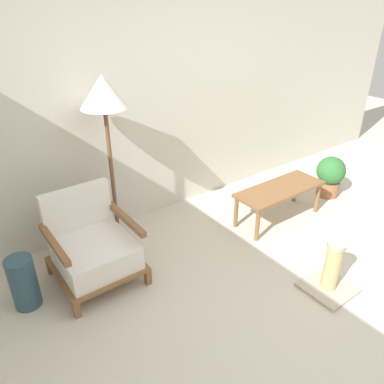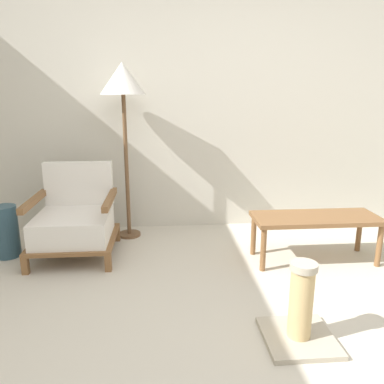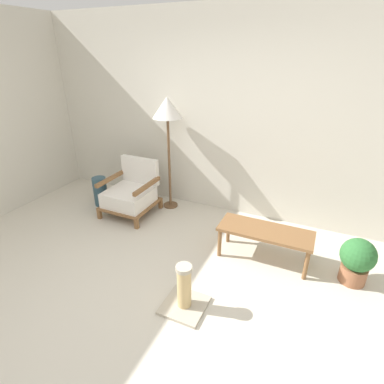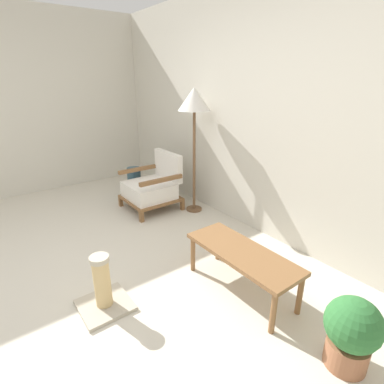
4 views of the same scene
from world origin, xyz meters
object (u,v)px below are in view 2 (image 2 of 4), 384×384
Objects in this scene: scratching_post at (300,314)px; vase at (6,232)px; floor_lamp at (123,86)px; armchair at (75,220)px; coffee_table at (316,222)px.

vase is at bearing 147.62° from scratching_post.
vase is at bearing -158.01° from floor_lamp.
coffee_table is (1.99, -0.29, 0.03)m from armchair.
coffee_table is 1.15m from scratching_post.
scratching_post is (1.08, -1.71, -1.25)m from floor_lamp.
vase is 0.94× the size of scratching_post.
coffee_table is at bearing -6.46° from vase.
armchair is at bearing -135.74° from floor_lamp.
floor_lamp is at bearing 156.24° from coffee_table.
vase reaches higher than coffee_table.
scratching_post is at bearing -32.38° from vase.
coffee_table is (1.57, -0.69, -1.08)m from floor_lamp.
vase is at bearing 179.55° from armchair.
armchair is 1.62× the size of scratching_post.
coffee_table is 2.31× the size of vase.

